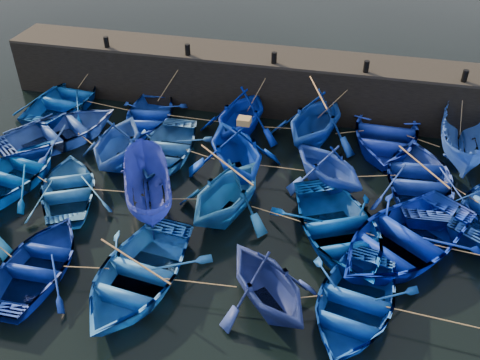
% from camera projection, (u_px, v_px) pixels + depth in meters
% --- Properties ---
extents(ground, '(120.00, 120.00, 0.00)m').
position_uv_depth(ground, '(217.00, 252.00, 17.61)').
color(ground, black).
rests_on(ground, ground).
extents(quay_wall, '(26.00, 2.50, 2.50)m').
position_uv_depth(quay_wall, '(276.00, 83.00, 25.18)').
color(quay_wall, black).
rests_on(quay_wall, ground).
extents(quay_top, '(26.00, 2.50, 0.12)m').
position_uv_depth(quay_top, '(277.00, 57.00, 24.41)').
color(quay_top, black).
rests_on(quay_top, quay_wall).
extents(bollard_0, '(0.24, 0.24, 0.50)m').
position_uv_depth(bollard_0, '(106.00, 42.00, 25.05)').
color(bollard_0, black).
rests_on(bollard_0, quay_top).
extents(bollard_1, '(0.24, 0.24, 0.50)m').
position_uv_depth(bollard_1, '(188.00, 50.00, 24.28)').
color(bollard_1, black).
rests_on(bollard_1, quay_top).
extents(bollard_2, '(0.24, 0.24, 0.50)m').
position_uv_depth(bollard_2, '(274.00, 58.00, 23.52)').
color(bollard_2, black).
rests_on(bollard_2, quay_top).
extents(bollard_3, '(0.24, 0.24, 0.50)m').
position_uv_depth(bollard_3, '(366.00, 67.00, 22.76)').
color(bollard_3, black).
rests_on(bollard_3, quay_top).
extents(bollard_4, '(0.24, 0.24, 0.50)m').
position_uv_depth(bollard_4, '(465.00, 76.00, 22.00)').
color(bollard_4, black).
rests_on(bollard_4, quay_top).
extents(boat_0, '(4.19, 5.51, 1.07)m').
position_uv_depth(boat_0, '(66.00, 99.00, 25.41)').
color(boat_0, '#0641A6').
rests_on(boat_0, ground).
extents(boat_1, '(3.80, 4.83, 0.91)m').
position_uv_depth(boat_1, '(149.00, 115.00, 24.31)').
color(boat_1, '#0E30AC').
rests_on(boat_1, ground).
extents(boat_2, '(4.18, 4.66, 2.20)m').
position_uv_depth(boat_2, '(241.00, 113.00, 23.08)').
color(boat_2, '#001B92').
rests_on(boat_2, ground).
extents(boat_3, '(4.94, 5.38, 2.38)m').
position_uv_depth(boat_3, '(316.00, 118.00, 22.54)').
color(boat_3, '#0C3596').
rests_on(boat_3, ground).
extents(boat_4, '(4.22, 5.81, 1.19)m').
position_uv_depth(boat_4, '(385.00, 132.00, 22.76)').
color(boat_4, '#1026A5').
rests_on(boat_4, ground).
extents(boat_5, '(2.26, 5.28, 2.00)m').
position_uv_depth(boat_5, '(465.00, 140.00, 21.45)').
color(boat_5, blue).
rests_on(boat_5, ground).
extents(boat_6, '(6.26, 6.54, 1.10)m').
position_uv_depth(boat_6, '(59.00, 131.00, 22.93)').
color(boat_6, '#23469D').
rests_on(boat_6, ground).
extents(boat_7, '(3.73, 4.23, 2.09)m').
position_uv_depth(boat_7, '(117.00, 141.00, 21.32)').
color(boat_7, '#1F49A2').
rests_on(boat_7, ground).
extents(boat_8, '(3.47, 4.75, 0.96)m').
position_uv_depth(boat_8, '(165.00, 148.00, 21.91)').
color(boat_8, '#245B9F').
rests_on(boat_8, ground).
extents(boat_9, '(5.48, 5.69, 2.30)m').
position_uv_depth(boat_9, '(236.00, 149.00, 20.63)').
color(boat_9, '#00259E').
rests_on(boat_9, ground).
extents(boat_10, '(4.86, 4.84, 1.94)m').
position_uv_depth(boat_10, '(328.00, 165.00, 20.08)').
color(boat_10, '#183AAB').
rests_on(boat_10, ground).
extents(boat_11, '(4.15, 5.52, 1.09)m').
position_uv_depth(boat_11, '(420.00, 179.00, 20.07)').
color(boat_11, navy).
rests_on(boat_11, ground).
extents(boat_13, '(4.20, 5.33, 1.00)m').
position_uv_depth(boat_13, '(14.00, 173.00, 20.46)').
color(boat_13, '#003F8E').
rests_on(boat_13, ground).
extents(boat_14, '(4.60, 5.17, 0.89)m').
position_uv_depth(boat_14, '(69.00, 188.00, 19.76)').
color(boat_14, '#1E5BA5').
rests_on(boat_14, ground).
extents(boat_15, '(3.42, 4.71, 1.71)m').
position_uv_depth(boat_15, '(147.00, 189.00, 19.04)').
color(boat_15, '#22319C').
rests_on(boat_15, ground).
extents(boat_16, '(4.59, 4.96, 2.16)m').
position_uv_depth(boat_16, '(227.00, 191.00, 18.56)').
color(boat_16, '#15589A').
rests_on(boat_16, ground).
extents(boat_17, '(5.77, 6.47, 1.11)m').
position_uv_depth(boat_17, '(339.00, 229.00, 17.72)').
color(boat_17, navy).
rests_on(boat_17, ground).
extents(boat_18, '(6.83, 7.14, 1.21)m').
position_uv_depth(boat_18, '(403.00, 239.00, 17.25)').
color(boat_18, '#041EA9').
rests_on(boat_18, ground).
extents(boat_21, '(3.21, 4.41, 0.90)m').
position_uv_depth(boat_21, '(38.00, 264.00, 16.54)').
color(boat_21, navy).
rests_on(boat_21, ground).
extents(boat_22, '(4.18, 5.45, 1.05)m').
position_uv_depth(boat_22, '(137.00, 274.00, 16.07)').
color(boat_22, blue).
rests_on(boat_22, ground).
extents(boat_23, '(4.78, 4.81, 1.92)m').
position_uv_depth(boat_23, '(267.00, 283.00, 15.21)').
color(boat_23, navy).
rests_on(boat_23, ground).
extents(boat_24, '(4.11, 5.16, 0.96)m').
position_uv_depth(boat_24, '(354.00, 303.00, 15.22)').
color(boat_24, '#0B3FB7').
rests_on(boat_24, ground).
extents(wooden_crate, '(0.49, 0.44, 0.25)m').
position_uv_depth(wooden_crate, '(244.00, 121.00, 19.83)').
color(wooden_crate, '#9C7844').
rests_on(wooden_crate, boat_9).
extents(mooring_ropes, '(18.39, 11.81, 2.10)m').
position_uv_depth(mooring_ropes, '(257.00, 152.00, 20.97)').
color(mooring_ropes, tan).
rests_on(mooring_ropes, ground).
extents(loose_oars, '(10.72, 11.76, 1.38)m').
position_uv_depth(loose_oars, '(285.00, 164.00, 18.81)').
color(loose_oars, '#99724C').
rests_on(loose_oars, ground).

